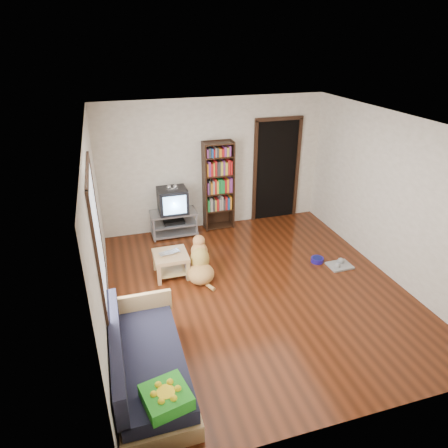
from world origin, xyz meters
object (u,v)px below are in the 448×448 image
object	(u,v)px
laptop	(171,254)
tv_stand	(174,222)
grey_rag	(340,266)
sofa	(147,366)
green_cushion	(166,397)
dog_bowl	(317,260)
coffee_table	(171,260)
bookshelf	(218,181)
dog	(200,263)
crt_tv	(172,200)

from	to	relation	value
laptop	tv_stand	distance (m)	1.51
grey_rag	tv_stand	xyz separation A→B (m)	(-2.53, 2.02, 0.25)
sofa	green_cushion	bearing A→B (deg)	-79.94
grey_rag	dog_bowl	bearing A→B (deg)	140.19
tv_stand	coffee_table	xyz separation A→B (m)	(-0.31, -1.44, 0.01)
bookshelf	green_cushion	bearing A→B (deg)	-112.15
coffee_table	green_cushion	bearing A→B (deg)	-100.54
laptop	coffee_table	distance (m)	0.14
tv_stand	coffee_table	bearing A→B (deg)	-102.24
dog_bowl	coffee_table	bearing A→B (deg)	172.55
tv_stand	dog	bearing A→B (deg)	-85.28
dog_bowl	crt_tv	xyz separation A→B (m)	(-2.23, 1.80, 0.70)
crt_tv	dog	size ratio (longest dim) A/B	0.67
laptop	bookshelf	xyz separation A→B (m)	(1.26, 1.57, 0.59)
green_cushion	dog_bowl	distance (m)	4.03
dog_bowl	sofa	world-z (taller)	sofa
dog_bowl	grey_rag	xyz separation A→B (m)	(0.30, -0.25, -0.03)
laptop	tv_stand	size ratio (longest dim) A/B	0.38
dog_bowl	sofa	bearing A→B (deg)	-149.91
crt_tv	dog_bowl	bearing A→B (deg)	-38.88
laptop	crt_tv	world-z (taller)	crt_tv
tv_stand	green_cushion	bearing A→B (deg)	-101.11
grey_rag	laptop	bearing A→B (deg)	169.00
sofa	coffee_table	bearing A→B (deg)	73.19
dog	green_cushion	bearing A→B (deg)	-110.16
green_cushion	dog	xyz separation A→B (m)	(0.99, 2.68, -0.24)
tv_stand	laptop	bearing A→B (deg)	-102.00
tv_stand	bookshelf	bearing A→B (deg)	5.63
bookshelf	grey_rag	bearing A→B (deg)	-53.31
grey_rag	sofa	xyz separation A→B (m)	(-3.50, -1.61, 0.25)
bookshelf	crt_tv	bearing A→B (deg)	-175.68
grey_rag	crt_tv	bearing A→B (deg)	141.01
tv_stand	coffee_table	distance (m)	1.48
laptop	tv_stand	bearing A→B (deg)	65.17
grey_rag	dog	size ratio (longest dim) A/B	0.46
laptop	coffee_table	bearing A→B (deg)	77.17
sofa	tv_stand	bearing A→B (deg)	74.98
green_cushion	crt_tv	distance (m)	4.44
laptop	coffee_table	world-z (taller)	laptop
green_cushion	bookshelf	world-z (taller)	bookshelf
grey_rag	coffee_table	world-z (taller)	coffee_table
green_cushion	grey_rag	bearing A→B (deg)	21.69
dog_bowl	dog	xyz separation A→B (m)	(-2.09, 0.13, 0.22)
green_cushion	sofa	distance (m)	0.75
grey_rag	bookshelf	world-z (taller)	bookshelf
sofa	coffee_table	xyz separation A→B (m)	(0.66, 2.19, 0.02)
green_cushion	sofa	xyz separation A→B (m)	(-0.12, 0.70, -0.23)
crt_tv	sofa	xyz separation A→B (m)	(-0.97, -3.65, -0.48)
laptop	sofa	xyz separation A→B (m)	(-0.66, -2.16, -0.15)
laptop	grey_rag	distance (m)	2.92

